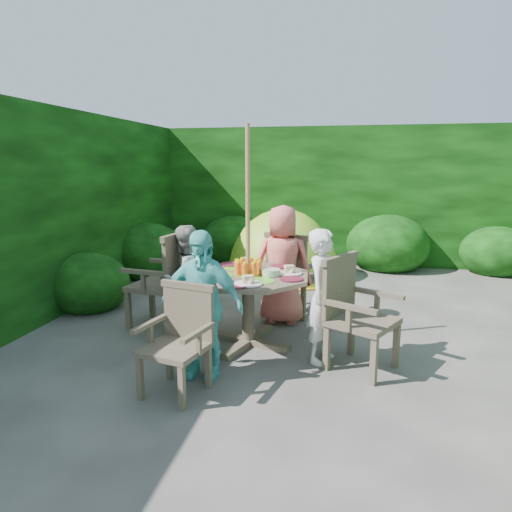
% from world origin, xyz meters
% --- Properties ---
extents(ground, '(60.00, 60.00, 0.00)m').
position_xyz_m(ground, '(0.00, 0.00, 0.00)').
color(ground, '#403E39').
rests_on(ground, ground).
extents(hedge_enclosure, '(9.00, 9.00, 2.50)m').
position_xyz_m(hedge_enclosure, '(0.00, 1.33, 1.25)').
color(hedge_enclosure, black).
rests_on(hedge_enclosure, ground).
extents(patio_table, '(1.60, 1.60, 0.89)m').
position_xyz_m(patio_table, '(-1.06, -0.59, 0.63)').
color(patio_table, '#43392B').
rests_on(patio_table, ground).
extents(parasol_pole, '(0.06, 0.06, 2.20)m').
position_xyz_m(parasol_pole, '(-1.06, -0.59, 1.10)').
color(parasol_pole, olive).
rests_on(parasol_pole, ground).
extents(garden_chair_right, '(0.73, 0.76, 0.98)m').
position_xyz_m(garden_chair_right, '(-0.01, -0.90, 0.52)').
color(garden_chair_right, '#43392B').
rests_on(garden_chair_right, ground).
extents(garden_chair_left, '(0.64, 0.70, 1.04)m').
position_xyz_m(garden_chair_left, '(-2.10, -0.25, 0.56)').
color(garden_chair_left, '#43392B').
rests_on(garden_chair_left, ground).
extents(garden_chair_back, '(0.74, 0.70, 0.98)m').
position_xyz_m(garden_chair_back, '(-0.74, 0.45, 0.52)').
color(garden_chair_back, '#43392B').
rests_on(garden_chair_back, ground).
extents(garden_chair_front, '(0.59, 0.55, 0.84)m').
position_xyz_m(garden_chair_front, '(-1.40, -1.65, 0.45)').
color(garden_chair_front, '#43392B').
rests_on(garden_chair_front, ground).
extents(child_right, '(0.42, 0.53, 1.25)m').
position_xyz_m(child_right, '(-0.30, -0.83, 0.63)').
color(child_right, silver).
rests_on(child_right, ground).
extents(child_left, '(0.69, 0.73, 1.18)m').
position_xyz_m(child_left, '(-1.83, -0.35, 0.59)').
color(child_left, gray).
rests_on(child_left, ground).
extents(child_back, '(0.67, 0.44, 1.38)m').
position_xyz_m(child_back, '(-0.83, 0.17, 0.69)').
color(child_back, '#EB6961').
rests_on(child_back, ground).
extents(child_front, '(0.79, 0.41, 1.29)m').
position_xyz_m(child_front, '(-1.30, -1.36, 0.65)').
color(child_front, '#53C3BD').
rests_on(child_front, ground).
extents(dome_tent, '(1.97, 1.97, 2.24)m').
position_xyz_m(dome_tent, '(-1.14, 2.39, 0.00)').
color(dome_tent, '#8DC425').
rests_on(dome_tent, ground).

